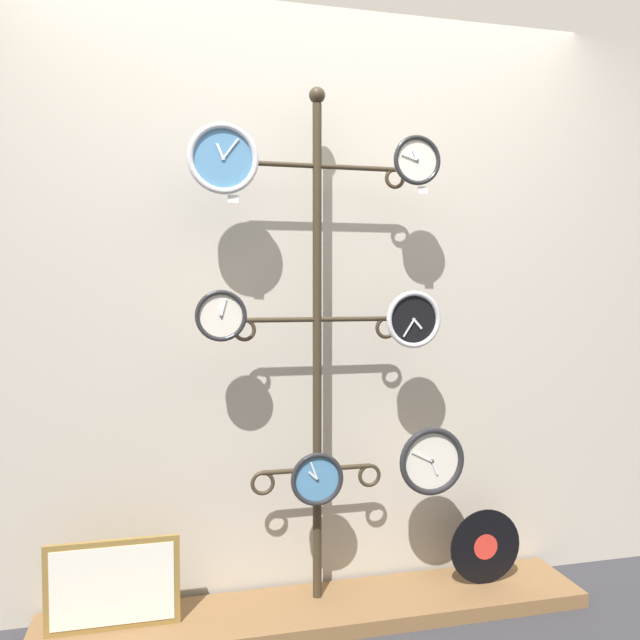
{
  "coord_description": "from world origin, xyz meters",
  "views": [
    {
      "loc": [
        -0.57,
        -2.02,
        1.32
      ],
      "look_at": [
        0.0,
        0.36,
        1.2
      ],
      "focal_mm": 35.0,
      "sensor_mm": 36.0,
      "label": 1
    }
  ],
  "objects": [
    {
      "name": "shop_wall",
      "position": [
        0.0,
        0.57,
        1.4
      ],
      "size": [
        4.4,
        0.04,
        2.8
      ],
      "color": "#BCB2A3",
      "rests_on": "ground_plane"
    },
    {
      "name": "low_shelf",
      "position": [
        0.0,
        0.35,
        0.03
      ],
      "size": [
        2.2,
        0.36,
        0.06
      ],
      "color": "brown",
      "rests_on": "ground_plane"
    },
    {
      "name": "display_stand",
      "position": [
        0.0,
        0.41,
        0.71
      ],
      "size": [
        0.74,
        0.37,
        2.12
      ],
      "color": "#382D1E",
      "rests_on": "ground_plane"
    },
    {
      "name": "clock_top_left",
      "position": [
        -0.38,
        0.33,
        1.8
      ],
      "size": [
        0.26,
        0.04,
        0.26
      ],
      "color": "#4C84B2"
    },
    {
      "name": "clock_top_right",
      "position": [
        0.38,
        0.32,
        1.83
      ],
      "size": [
        0.2,
        0.04,
        0.2
      ],
      "color": "silver"
    },
    {
      "name": "clock_middle_left",
      "position": [
        -0.39,
        0.32,
        1.22
      ],
      "size": [
        0.19,
        0.04,
        0.19
      ],
      "color": "silver"
    },
    {
      "name": "clock_middle_right",
      "position": [
        0.37,
        0.3,
        1.2
      ],
      "size": [
        0.23,
        0.04,
        0.23
      ],
      "color": "black"
    },
    {
      "name": "clock_bottom_center",
      "position": [
        -0.02,
        0.33,
        0.58
      ],
      "size": [
        0.21,
        0.04,
        0.21
      ],
      "color": "#4C84B2"
    },
    {
      "name": "clock_bottom_right",
      "position": [
        0.45,
        0.3,
        0.62
      ],
      "size": [
        0.28,
        0.04,
        0.28
      ],
      "color": "silver"
    },
    {
      "name": "vinyl_record",
      "position": [
        0.73,
        0.35,
        0.22
      ],
      "size": [
        0.32,
        0.01,
        0.32
      ],
      "color": "black",
      "rests_on": "low_shelf"
    },
    {
      "name": "picture_frame",
      "position": [
        -0.79,
        0.34,
        0.23
      ],
      "size": [
        0.48,
        0.02,
        0.34
      ],
      "color": "olive",
      "rests_on": "low_shelf"
    },
    {
      "name": "price_tag_upper",
      "position": [
        -0.34,
        0.32,
        1.66
      ],
      "size": [
        0.04,
        0.0,
        0.03
      ],
      "color": "white"
    },
    {
      "name": "price_tag_mid",
      "position": [
        0.41,
        0.32,
        1.71
      ],
      "size": [
        0.04,
        0.0,
        0.03
      ],
      "color": "white"
    }
  ]
}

